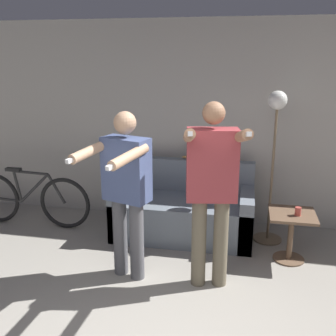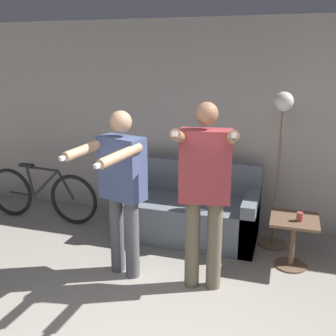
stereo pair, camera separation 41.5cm
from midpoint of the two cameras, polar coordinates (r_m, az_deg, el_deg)
name	(u,v)px [view 2 (the right image)]	position (r m, az deg, el deg)	size (l,w,h in m)	color
wall_back	(215,125)	(5.08, 9.19, 6.14)	(10.00, 0.05, 2.60)	#B7B2A8
couch	(188,212)	(4.87, 5.41, -6.48)	(1.67, 0.84, 0.88)	slate
person_left	(121,184)	(3.77, -3.67, -2.40)	(0.64, 0.77, 1.67)	#56565B
person_right	(205,185)	(3.55, 8.70, -2.49)	(0.60, 0.73, 1.78)	#6B604C
cat	(212,154)	(4.92, 8.75, 1.94)	(0.48, 0.12, 0.19)	tan
floor_lamp	(281,138)	(4.54, 18.61, 4.12)	(0.34, 0.34, 1.79)	#756047
side_table	(293,232)	(4.38, 20.39, -8.74)	(0.48, 0.48, 0.54)	brown
cup	(300,217)	(4.27, 21.28, -6.65)	(0.06, 0.06, 0.09)	#B7473D
bicycle	(41,195)	(5.48, -15.91, -3.77)	(1.66, 0.07, 0.77)	black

